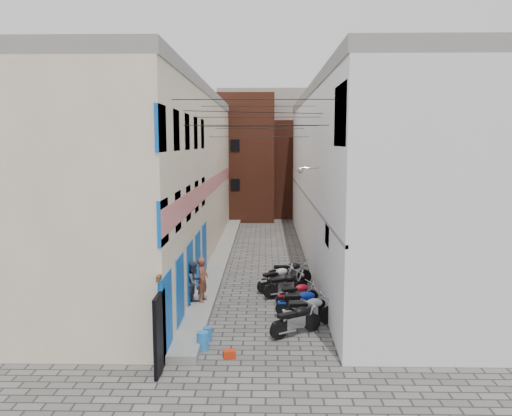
# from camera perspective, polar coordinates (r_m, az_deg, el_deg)

# --- Properties ---
(ground) EXTENTS (90.00, 90.00, 0.00)m
(ground) POSITION_cam_1_polar(r_m,az_deg,el_deg) (14.66, -0.33, -17.58)
(ground) COLOR #514E4C
(ground) RESTS_ON ground
(plinth) EXTENTS (0.90, 26.00, 0.25)m
(plinth) POSITION_cam_1_polar(r_m,az_deg,el_deg) (27.08, -4.00, -5.53)
(plinth) COLOR gray
(plinth) RESTS_ON ground
(building_left) EXTENTS (5.10, 27.00, 9.00)m
(building_left) POSITION_cam_1_polar(r_m,az_deg,el_deg) (26.81, -10.36, 3.70)
(building_left) COLOR beige
(building_left) RESTS_ON ground
(building_right) EXTENTS (5.94, 26.00, 9.00)m
(building_right) POSITION_cam_1_polar(r_m,az_deg,el_deg) (26.74, 11.16, 3.68)
(building_right) COLOR white
(building_right) RESTS_ON ground
(building_far_brick_left) EXTENTS (6.00, 6.00, 10.00)m
(building_far_brick_left) POSITION_cam_1_polar(r_m,az_deg,el_deg) (41.36, -2.15, 5.80)
(building_far_brick_left) COLOR brown
(building_far_brick_left) RESTS_ON ground
(building_far_brick_right) EXTENTS (5.00, 6.00, 8.00)m
(building_far_brick_right) POSITION_cam_1_polar(r_m,az_deg,el_deg) (43.42, 4.63, 4.54)
(building_far_brick_right) COLOR brown
(building_far_brick_right) RESTS_ON ground
(building_far_concrete) EXTENTS (8.00, 5.00, 11.00)m
(building_far_concrete) POSITION_cam_1_polar(r_m,az_deg,el_deg) (47.28, 0.69, 6.62)
(building_far_concrete) COLOR gray
(building_far_concrete) RESTS_ON ground
(far_shopfront) EXTENTS (2.00, 0.30, 2.40)m
(far_shopfront) POSITION_cam_1_polar(r_m,az_deg,el_deg) (38.80, 0.59, 0.06)
(far_shopfront) COLOR black
(far_shopfront) RESTS_ON ground
(overhead_wires) EXTENTS (5.80, 13.02, 1.32)m
(overhead_wires) POSITION_cam_1_polar(r_m,az_deg,el_deg) (20.94, 0.18, 9.98)
(overhead_wires) COLOR black
(overhead_wires) RESTS_ON ground
(motorcycle_a) EXTENTS (1.97, 1.54, 1.12)m
(motorcycle_a) POSITION_cam_1_polar(r_m,az_deg,el_deg) (16.57, 4.58, -12.48)
(motorcycle_a) COLOR black
(motorcycle_a) RESTS_ON ground
(motorcycle_b) EXTENTS (2.06, 0.97, 1.15)m
(motorcycle_b) POSITION_cam_1_polar(r_m,az_deg,el_deg) (17.46, 6.01, -11.40)
(motorcycle_b) COLOR #A6A5AA
(motorcycle_b) RESTS_ON ground
(motorcycle_c) EXTENTS (1.94, 0.76, 1.10)m
(motorcycle_c) POSITION_cam_1_polar(r_m,az_deg,el_deg) (18.31, 5.25, -10.56)
(motorcycle_c) COLOR #0C2BB6
(motorcycle_c) RESTS_ON ground
(motorcycle_d) EXTENTS (1.84, 1.14, 1.02)m
(motorcycle_d) POSITION_cam_1_polar(r_m,az_deg,el_deg) (19.39, 4.76, -9.65)
(motorcycle_d) COLOR red
(motorcycle_d) RESTS_ON ground
(motorcycle_e) EXTENTS (2.04, 1.37, 1.13)m
(motorcycle_e) POSITION_cam_1_polar(r_m,az_deg,el_deg) (20.38, 3.44, -8.61)
(motorcycle_e) COLOR black
(motorcycle_e) RESTS_ON ground
(motorcycle_f) EXTENTS (1.99, 1.66, 1.15)m
(motorcycle_f) POSITION_cam_1_polar(r_m,az_deg,el_deg) (21.22, 2.47, -7.92)
(motorcycle_f) COLOR #A2A2A7
(motorcycle_f) RESTS_ON ground
(motorcycle_g) EXTENTS (2.01, 0.74, 1.15)m
(motorcycle_g) POSITION_cam_1_polar(r_m,az_deg,el_deg) (22.31, 3.80, -7.17)
(motorcycle_g) COLOR black
(motorcycle_g) RESTS_ON ground
(person_a) EXTENTS (0.52, 0.68, 1.68)m
(person_a) POSITION_cam_1_polar(r_m,az_deg,el_deg) (19.09, -6.11, -8.13)
(person_a) COLOR brown
(person_a) RESTS_ON plinth
(person_b) EXTENTS (0.87, 0.95, 1.59)m
(person_b) POSITION_cam_1_polar(r_m,az_deg,el_deg) (18.92, -7.10, -8.43)
(person_b) COLOR #363C52
(person_b) RESTS_ON plinth
(water_jug_near) EXTENTS (0.40, 0.40, 0.56)m
(water_jug_near) POSITION_cam_1_polar(r_m,az_deg,el_deg) (15.62, -6.12, -14.88)
(water_jug_near) COLOR blue
(water_jug_near) RESTS_ON ground
(water_jug_far) EXTENTS (0.33, 0.33, 0.45)m
(water_jug_far) POSITION_cam_1_polar(r_m,az_deg,el_deg) (16.26, -5.55, -14.15)
(water_jug_far) COLOR #246CB5
(water_jug_far) RESTS_ON ground
(red_crate) EXTENTS (0.41, 0.34, 0.22)m
(red_crate) POSITION_cam_1_polar(r_m,az_deg,el_deg) (15.11, -3.08, -16.33)
(red_crate) COLOR #B8280D
(red_crate) RESTS_ON ground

